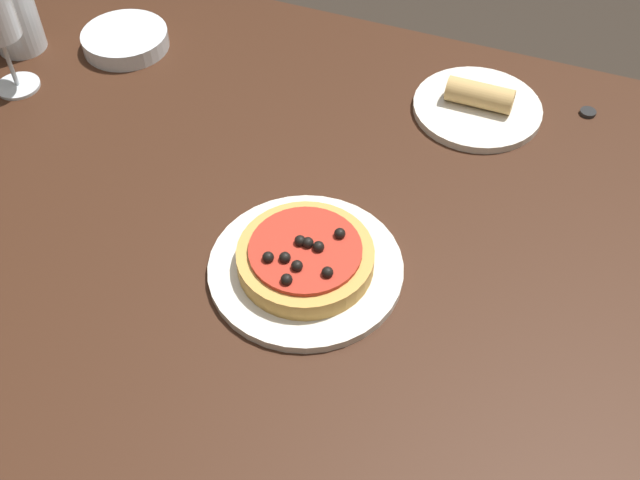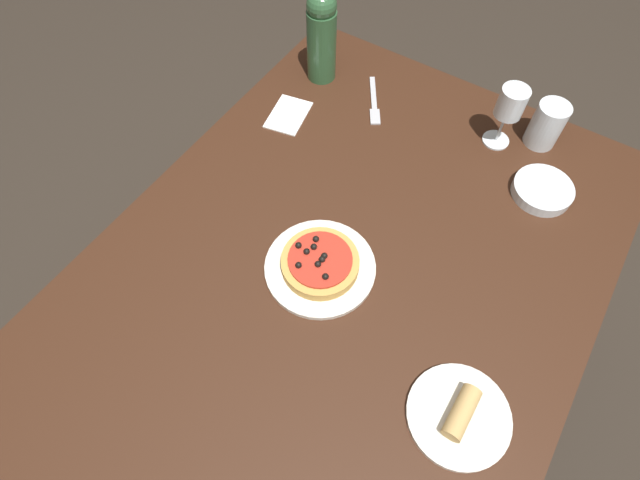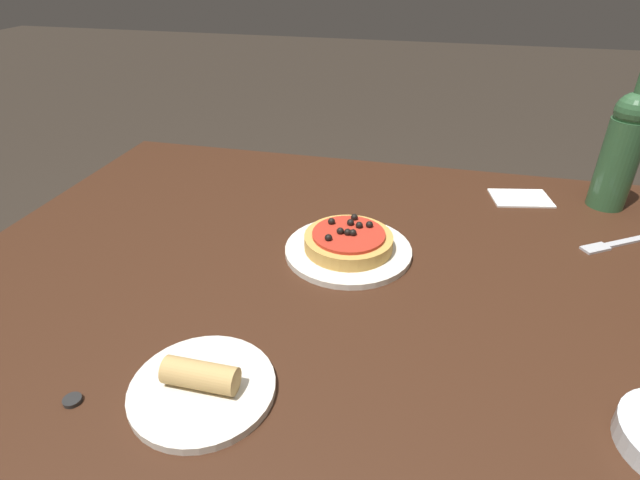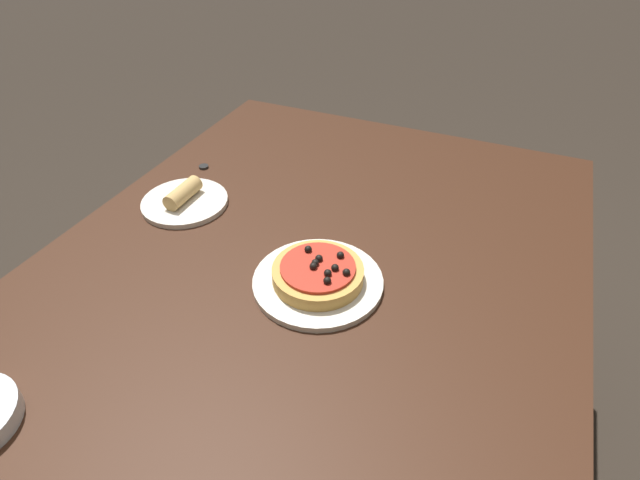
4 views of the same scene
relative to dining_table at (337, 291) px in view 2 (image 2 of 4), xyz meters
name	(u,v)px [view 2 (image 2 of 4)]	position (x,y,z in m)	size (l,w,h in m)	color
ground_plane	(332,375)	(0.00, 0.00, -0.66)	(14.00, 14.00, 0.00)	#2D261E
dining_table	(337,291)	(0.00, 0.00, 0.00)	(1.44, 1.02, 0.74)	#381E11
dinner_plate	(320,267)	(0.01, -0.04, 0.08)	(0.24, 0.24, 0.01)	silver
pizza	(320,262)	(0.01, -0.04, 0.11)	(0.17, 0.17, 0.04)	gold
wine_glass	(511,105)	(-0.55, 0.13, 0.20)	(0.07, 0.07, 0.17)	silver
wine_bottle	(322,34)	(-0.52, -0.38, 0.21)	(0.08, 0.08, 0.29)	#2D5633
water_cup	(547,125)	(-0.61, 0.23, 0.14)	(0.08, 0.08, 0.12)	silver
side_bowl	(542,190)	(-0.45, 0.29, 0.09)	(0.14, 0.14, 0.03)	silver
fork	(374,103)	(-0.50, -0.19, 0.08)	(0.16, 0.11, 0.00)	#B7B7BC
side_plate	(459,415)	(0.13, 0.34, 0.09)	(0.19, 0.19, 0.05)	silver
paper_napkin	(288,115)	(-0.34, -0.37, 0.08)	(0.15, 0.12, 0.00)	white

